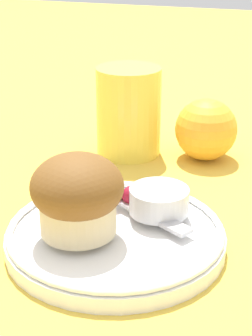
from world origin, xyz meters
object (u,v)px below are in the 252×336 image
(butter_knife, at_px, (124,201))
(juice_glass, at_px, (129,111))
(muffin, at_px, (77,195))
(orange_fruit, at_px, (206,129))

(butter_knife, xyz_separation_m, juice_glass, (-0.05, 0.17, 0.03))
(muffin, height_order, orange_fruit, muffin)
(butter_knife, height_order, orange_fruit, orange_fruit)
(muffin, relative_size, orange_fruit, 1.06)
(muffin, distance_m, butter_knife, 0.07)
(butter_knife, relative_size, orange_fruit, 2.02)
(orange_fruit, relative_size, juice_glass, 0.69)
(muffin, distance_m, orange_fruit, 0.25)
(butter_knife, bearing_deg, muffin, -77.45)
(butter_knife, distance_m, orange_fruit, 0.18)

